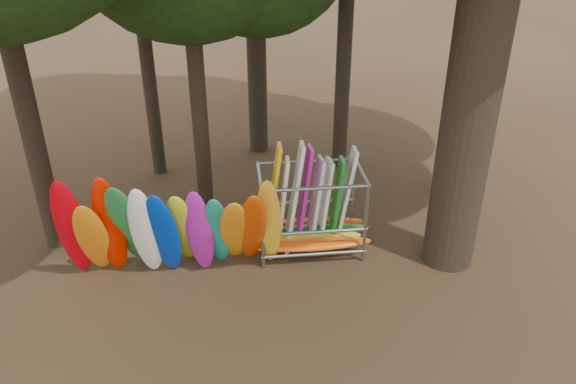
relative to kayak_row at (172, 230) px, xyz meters
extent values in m
plane|color=#47331E|center=(2.54, -0.07, -1.33)|extent=(120.00, 120.00, 0.00)
cylinder|color=black|center=(-0.94, 5.95, 4.08)|extent=(0.43, 0.43, 10.82)
cylinder|color=black|center=(0.67, 2.92, 3.33)|extent=(0.43, 0.43, 9.33)
ellipsoid|color=red|center=(-2.21, -0.03, 0.20)|extent=(0.84, 1.45, 3.14)
ellipsoid|color=orange|center=(-1.81, 0.01, -0.12)|extent=(0.83, 1.48, 2.54)
ellipsoid|color=red|center=(-1.40, 0.08, 0.15)|extent=(0.76, 1.14, 3.03)
ellipsoid|color=#227B38|center=(-1.00, 0.12, 0.10)|extent=(0.90, 1.83, 2.98)
ellipsoid|color=white|center=(-0.59, -0.10, 0.05)|extent=(0.71, 1.25, 2.86)
ellipsoid|color=#0431AD|center=(-0.19, -0.13, -0.03)|extent=(0.85, 1.27, 2.69)
ellipsoid|color=gold|center=(0.22, 0.16, -0.09)|extent=(0.80, 1.59, 2.62)
ellipsoid|color=#A71B9B|center=(0.62, -0.07, -0.06)|extent=(0.75, 1.03, 2.62)
ellipsoid|color=#178A74|center=(1.03, 0.05, -0.15)|extent=(0.69, 1.36, 2.48)
ellipsoid|color=orange|center=(1.43, -0.06, -0.11)|extent=(0.74, 1.88, 2.61)
ellipsoid|color=#CC3904|center=(1.84, -0.10, -0.03)|extent=(0.73, 1.85, 2.77)
ellipsoid|color=gold|center=(2.25, 0.05, 0.01)|extent=(0.74, 1.17, 2.78)
ellipsoid|color=#F2530D|center=(3.36, 0.42, -0.91)|extent=(3.04, 0.55, 0.24)
ellipsoid|color=yellow|center=(3.36, 0.71, -0.91)|extent=(2.64, 0.55, 0.24)
ellipsoid|color=#17681D|center=(3.36, 1.05, -0.91)|extent=(3.24, 0.55, 0.24)
ellipsoid|color=#D4400F|center=(3.36, 1.37, -0.91)|extent=(3.08, 0.55, 0.24)
cube|color=#FFB20D|center=(2.42, 1.07, 0.09)|extent=(0.53, 0.79, 2.87)
cube|color=white|center=(2.69, 1.16, -0.13)|extent=(0.41, 0.75, 2.44)
cube|color=silver|center=(2.96, 0.98, 0.12)|extent=(0.54, 0.79, 2.91)
cube|color=#A91C8A|center=(3.23, 1.19, 0.02)|extent=(0.44, 0.79, 2.72)
cube|color=silver|center=(3.50, 1.02, -0.10)|extent=(0.45, 0.79, 2.48)
cube|color=white|center=(3.77, 1.22, -0.18)|extent=(0.42, 0.78, 2.34)
cube|color=#19721F|center=(4.03, 0.99, -0.12)|extent=(0.38, 0.76, 2.46)
cube|color=silver|center=(4.30, 1.21, -0.03)|extent=(0.58, 0.76, 2.61)
camera|label=1|loc=(1.45, -11.23, 6.95)|focal=35.00mm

